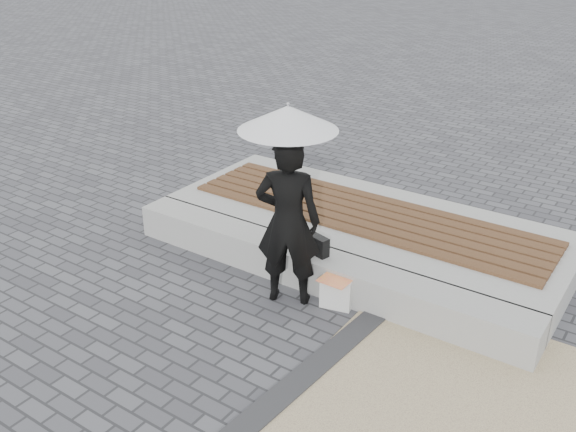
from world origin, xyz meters
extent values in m
plane|color=#4C4C51|center=(0.00, 0.00, 0.00)|extent=(80.00, 80.00, 0.00)
cube|color=#2E2E30|center=(0.75, -0.50, 0.02)|extent=(0.61, 5.20, 0.04)
cube|color=#999894|center=(0.00, 1.60, 0.20)|extent=(5.00, 0.45, 0.40)
cube|color=#9B9B96|center=(0.00, 2.80, 0.20)|extent=(5.00, 2.00, 0.40)
imported|color=black|center=(-0.08, 1.18, 0.93)|extent=(0.80, 0.69, 1.87)
cylinder|color=#AEADB2|center=(-0.08, 1.18, 1.43)|extent=(0.02, 0.02, 0.99)
cone|color=silver|center=(-0.08, 1.18, 2.04)|extent=(0.99, 0.99, 0.24)
sphere|color=#AEADB2|center=(-0.08, 1.18, 2.18)|extent=(0.03, 0.03, 0.03)
cube|color=black|center=(0.02, 1.60, 0.51)|extent=(0.33, 0.19, 0.22)
cube|color=white|center=(0.44, 1.32, 0.18)|extent=(0.36, 0.21, 0.35)
cube|color=#EF3F59|center=(0.44, 1.27, 0.36)|extent=(0.32, 0.24, 0.01)
camera|label=1|loc=(3.26, -3.72, 3.81)|focal=39.68mm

